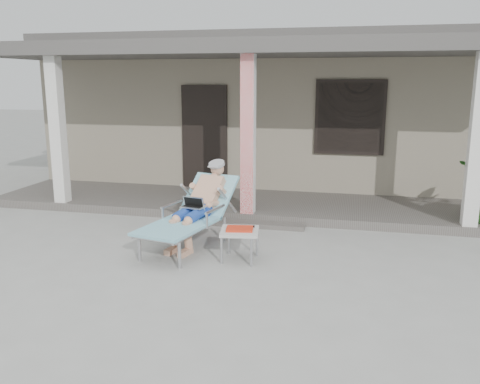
# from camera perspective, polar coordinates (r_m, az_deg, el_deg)

# --- Properties ---
(ground) EXTENTS (60.00, 60.00, 0.00)m
(ground) POSITION_cam_1_polar(r_m,az_deg,el_deg) (6.69, -3.00, -8.12)
(ground) COLOR #9E9E99
(ground) RESTS_ON ground
(house) EXTENTS (10.40, 5.40, 3.30)m
(house) POSITION_cam_1_polar(r_m,az_deg,el_deg) (12.65, 5.09, 9.34)
(house) COLOR gray
(house) RESTS_ON ground
(porch_deck) EXTENTS (10.00, 2.00, 0.15)m
(porch_deck) POSITION_cam_1_polar(r_m,az_deg,el_deg) (9.46, 1.97, -1.44)
(porch_deck) COLOR #605B56
(porch_deck) RESTS_ON ground
(porch_overhang) EXTENTS (10.00, 2.30, 2.85)m
(porch_overhang) POSITION_cam_1_polar(r_m,az_deg,el_deg) (9.14, 2.03, 15.21)
(porch_overhang) COLOR silver
(porch_overhang) RESTS_ON porch_deck
(porch_step) EXTENTS (2.00, 0.30, 0.07)m
(porch_step) POSITION_cam_1_polar(r_m,az_deg,el_deg) (8.39, 0.46, -3.54)
(porch_step) COLOR #605B56
(porch_step) RESTS_ON ground
(lounger) EXTENTS (1.10, 1.98, 1.24)m
(lounger) POSITION_cam_1_polar(r_m,az_deg,el_deg) (7.29, -5.09, -0.15)
(lounger) COLOR #B7B7BC
(lounger) RESTS_ON ground
(side_table) EXTENTS (0.57, 0.57, 0.45)m
(side_table) POSITION_cam_1_polar(r_m,az_deg,el_deg) (6.73, -0.04, -4.60)
(side_table) COLOR beige
(side_table) RESTS_ON ground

